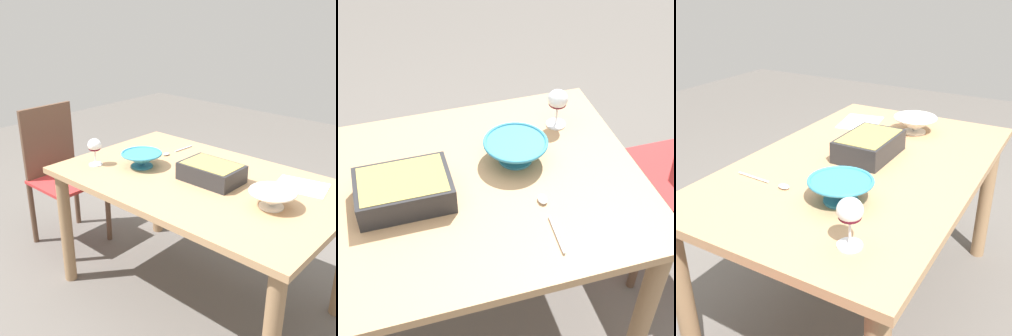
% 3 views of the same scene
% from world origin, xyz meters
% --- Properties ---
extents(ground_plane, '(8.00, 8.00, 0.00)m').
position_xyz_m(ground_plane, '(0.00, 0.00, 0.00)').
color(ground_plane, '#5B5651').
extents(dining_table, '(1.44, 0.89, 0.72)m').
position_xyz_m(dining_table, '(0.00, 0.00, 0.62)').
color(dining_table, tan).
rests_on(dining_table, ground_plane).
extents(chair, '(0.39, 0.40, 0.93)m').
position_xyz_m(chair, '(-1.08, -0.11, 0.50)').
color(chair, '#B22D2D').
rests_on(chair, ground_plane).
extents(wine_glass, '(0.07, 0.07, 0.15)m').
position_xyz_m(wine_glass, '(-0.53, -0.23, 0.82)').
color(wine_glass, white).
rests_on(wine_glass, dining_table).
extents(casserole_dish, '(0.30, 0.20, 0.09)m').
position_xyz_m(casserole_dish, '(0.07, 0.01, 0.77)').
color(casserole_dish, '#262628').
rests_on(casserole_dish, dining_table).
extents(mixing_bowl, '(0.22, 0.22, 0.08)m').
position_xyz_m(mixing_bowl, '(-0.33, -0.08, 0.77)').
color(mixing_bowl, teal).
rests_on(mixing_bowl, dining_table).
extents(small_bowl, '(0.21, 0.21, 0.08)m').
position_xyz_m(small_bowl, '(0.43, -0.05, 0.77)').
color(small_bowl, white).
rests_on(small_bowl, dining_table).
extents(serving_spoon, '(0.03, 0.24, 0.01)m').
position_xyz_m(serving_spoon, '(-0.34, 0.19, 0.73)').
color(serving_spoon, silver).
rests_on(serving_spoon, dining_table).
extents(napkin, '(0.27, 0.23, 0.00)m').
position_xyz_m(napkin, '(0.43, 0.25, 0.72)').
color(napkin, white).
rests_on(napkin, dining_table).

